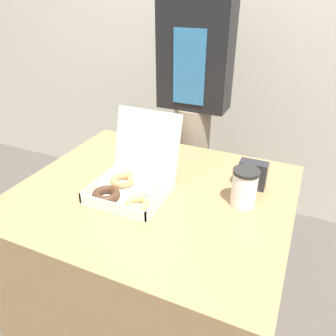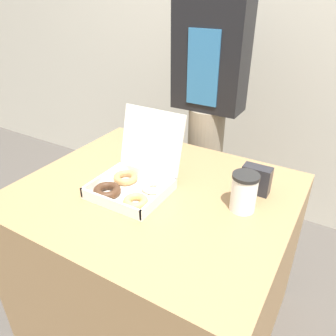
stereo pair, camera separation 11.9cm
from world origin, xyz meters
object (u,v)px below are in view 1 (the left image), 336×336
object	(u,v)px
donut_box	(131,182)
napkin_holder	(253,175)
person_customer	(194,98)
coffee_cup	(244,187)

from	to	relation	value
donut_box	napkin_holder	world-z (taller)	donut_box
donut_box	person_customer	size ratio (longest dim) A/B	0.20
coffee_cup	napkin_holder	bearing A→B (deg)	88.22
donut_box	coffee_cup	world-z (taller)	donut_box
coffee_cup	person_customer	distance (m)	0.73
coffee_cup	napkin_holder	world-z (taller)	coffee_cup
donut_box	coffee_cup	xyz separation A→B (m)	(0.41, 0.09, 0.03)
napkin_holder	person_customer	distance (m)	0.63
coffee_cup	napkin_holder	size ratio (longest dim) A/B	1.30
donut_box	napkin_holder	bearing A→B (deg)	28.88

